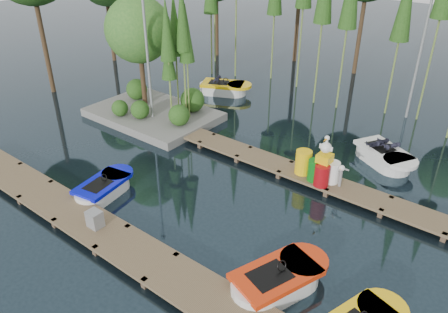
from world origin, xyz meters
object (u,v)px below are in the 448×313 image
Objects in this scene: boat_blue at (104,188)px; boat_yellow_far at (224,88)px; boat_red at (278,281)px; yellow_barrel at (303,162)px; drum_cluster at (323,169)px; utility_cabinet at (95,219)px; island at (149,54)px.

boat_blue is 11.22m from boat_yellow_far.
yellow_barrel reaches higher than boat_red.
yellow_barrel is at bearing 132.15° from boat_red.
boat_yellow_far is 10.63m from drum_cluster.
utility_cabinet reaches higher than boat_blue.
island is 5.52m from boat_yellow_far.
boat_yellow_far is 1.75× the size of drum_cluster.
boat_blue is 8.07m from drum_cluster.
drum_cluster is (6.09, 5.26, 0.61)m from boat_blue.
boat_yellow_far is 5.83× the size of utility_cabinet.
island is 2.46× the size of boat_blue.
boat_yellow_far is at bearing 78.64° from island.
drum_cluster reaches higher than utility_cabinet.
island is at bearing 174.61° from drum_cluster.
boat_red is 3.52× the size of yellow_barrel.
boat_red is at bearing 15.16° from utility_cabinet.
boat_yellow_far reaches higher than utility_cabinet.
utility_cabinet is (5.53, -7.79, -2.60)m from island.
island is 9.90m from utility_cabinet.
boat_yellow_far is at bearing 95.54° from boat_blue.
drum_cluster is at bearing 123.98° from boat_red.
yellow_barrel is 0.92m from drum_cluster.
boat_red is 5.90m from yellow_barrel.
island is 10.29m from drum_cluster.
island reaches higher than boat_blue.
boat_blue is at bearing -139.21° from drum_cluster.
boat_red reaches higher than utility_cabinet.
drum_cluster is (4.45, 6.85, 0.27)m from utility_cabinet.
utility_cabinet is at bearing -53.85° from boat_blue.
island is 9.42m from yellow_barrel.
boat_yellow_far is at bearing 110.32° from utility_cabinet.
boat_blue is 0.83× the size of boat_red.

